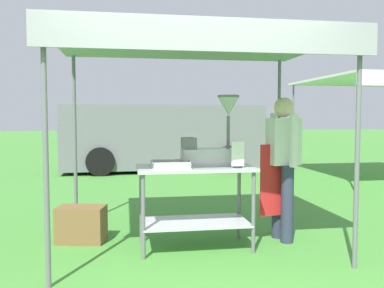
# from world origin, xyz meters

# --- Properties ---
(ground_plane) EXTENTS (70.00, 70.00, 0.00)m
(ground_plane) POSITION_xyz_m (0.00, 6.00, 0.00)
(ground_plane) COLOR #478E38
(stall_canopy) EXTENTS (2.91, 2.15, 2.21)m
(stall_canopy) POSITION_xyz_m (0.16, 1.46, 2.12)
(stall_canopy) COLOR slate
(stall_canopy) RESTS_ON ground
(donut_cart) EXTENTS (1.22, 0.64, 0.88)m
(donut_cart) POSITION_xyz_m (0.16, 1.36, 0.64)
(donut_cart) COLOR #B7B7BC
(donut_cart) RESTS_ON ground
(donut_tray) EXTENTS (0.39, 0.30, 0.07)m
(donut_tray) POSITION_xyz_m (-0.11, 1.26, 0.90)
(donut_tray) COLOR #B7B7BC
(donut_tray) RESTS_ON donut_cart
(donut_fryer) EXTENTS (0.62, 0.28, 0.75)m
(donut_fryer) POSITION_xyz_m (0.35, 1.41, 1.12)
(donut_fryer) COLOR #B7B7BC
(donut_fryer) RESTS_ON donut_cart
(menu_sign) EXTENTS (0.13, 0.05, 0.27)m
(menu_sign) POSITION_xyz_m (0.56, 1.16, 0.99)
(menu_sign) COLOR black
(menu_sign) RESTS_ON donut_cart
(vendor) EXTENTS (0.46, 0.54, 1.61)m
(vendor) POSITION_xyz_m (1.17, 1.48, 0.90)
(vendor) COLOR #2D3347
(vendor) RESTS_ON ground
(supply_crate) EXTENTS (0.57, 0.41, 0.40)m
(supply_crate) POSITION_xyz_m (-1.06, 1.77, 0.20)
(supply_crate) COLOR brown
(supply_crate) RESTS_ON ground
(van_grey) EXTENTS (5.12, 2.18, 1.69)m
(van_grey) POSITION_xyz_m (0.41, 8.02, 0.88)
(van_grey) COLOR slate
(van_grey) RESTS_ON ground
(neighbour_tent) EXTENTS (2.92, 3.13, 2.24)m
(neighbour_tent) POSITION_xyz_m (4.95, 5.41, 2.17)
(neighbour_tent) COLOR slate
(neighbour_tent) RESTS_ON ground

